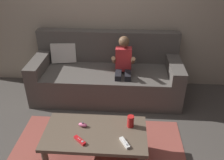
# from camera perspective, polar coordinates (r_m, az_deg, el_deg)

# --- Properties ---
(ground_plane) EXTENTS (8.54, 8.54, 0.00)m
(ground_plane) POSITION_cam_1_polar(r_m,az_deg,el_deg) (2.59, -6.31, -18.69)
(ground_plane) COLOR #4C4742
(wall_back) EXTENTS (4.27, 0.05, 2.50)m
(wall_back) POSITION_cam_1_polar(r_m,az_deg,el_deg) (3.44, -2.79, 18.37)
(wall_back) COLOR #B2A38E
(wall_back) RESTS_ON ground
(couch) EXTENTS (2.04, 0.80, 0.88)m
(couch) POSITION_cam_1_polar(r_m,az_deg,el_deg) (3.39, -1.46, 1.14)
(couch) COLOR #56514C
(couch) RESTS_ON ground
(person_seated_on_couch) EXTENTS (0.30, 0.37, 0.93)m
(person_seated_on_couch) POSITION_cam_1_polar(r_m,az_deg,el_deg) (3.11, 2.74, 3.15)
(person_seated_on_couch) COLOR black
(person_seated_on_couch) RESTS_ON ground
(coffee_table) EXTENTS (0.98, 0.53, 0.39)m
(coffee_table) POSITION_cam_1_polar(r_m,az_deg,el_deg) (2.34, -4.05, -13.51)
(coffee_table) COLOR brown
(coffee_table) RESTS_ON ground
(area_rug) EXTENTS (1.86, 1.34, 0.01)m
(area_rug) POSITION_cam_1_polar(r_m,az_deg,el_deg) (2.58, -3.77, -18.81)
(area_rug) COLOR #9E4C42
(area_rug) RESTS_ON ground
(game_remote_red_near_edge) EXTENTS (0.13, 0.12, 0.03)m
(game_remote_red_near_edge) POSITION_cam_1_polar(r_m,az_deg,el_deg) (2.21, -7.79, -14.26)
(game_remote_red_near_edge) COLOR red
(game_remote_red_near_edge) RESTS_ON coffee_table
(nunchuk_pink) EXTENTS (0.10, 0.06, 0.05)m
(nunchuk_pink) POSITION_cam_1_polar(r_m,az_deg,el_deg) (2.35, -7.06, -10.71)
(nunchuk_pink) COLOR pink
(nunchuk_pink) RESTS_ON coffee_table
(game_remote_white_far_corner) EXTENTS (0.10, 0.14, 0.03)m
(game_remote_white_far_corner) POSITION_cam_1_polar(r_m,az_deg,el_deg) (2.18, 3.09, -14.93)
(game_remote_white_far_corner) COLOR white
(game_remote_white_far_corner) RESTS_ON coffee_table
(soda_can) EXTENTS (0.07, 0.07, 0.12)m
(soda_can) POSITION_cam_1_polar(r_m,az_deg,el_deg) (2.32, 4.50, -9.94)
(soda_can) COLOR red
(soda_can) RESTS_ON coffee_table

